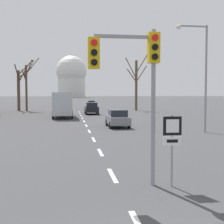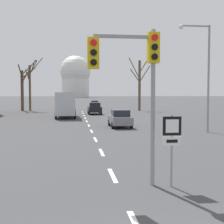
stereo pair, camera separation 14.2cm
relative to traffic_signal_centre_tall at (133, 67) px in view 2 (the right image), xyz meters
name	(u,v)px [view 2 (the right image)]	position (x,y,z in m)	size (l,w,h in m)	color
lane_stripe_1	(112,175)	(-0.47, 1.36, -3.79)	(0.16, 2.00, 0.01)	silver
lane_stripe_2	(102,152)	(-0.47, 5.86, -3.79)	(0.16, 2.00, 0.01)	silver
lane_stripe_3	(95,139)	(-0.47, 10.36, -3.79)	(0.16, 2.00, 0.01)	silver
lane_stripe_4	(92,131)	(-0.47, 14.86, -3.79)	(0.16, 2.00, 0.01)	silver
lane_stripe_5	(89,125)	(-0.47, 19.36, -3.79)	(0.16, 2.00, 0.01)	silver
lane_stripe_6	(87,121)	(-0.47, 23.86, -3.79)	(0.16, 2.00, 0.01)	silver
lane_stripe_7	(85,118)	(-0.47, 28.36, -3.79)	(0.16, 2.00, 0.01)	silver
lane_stripe_8	(84,116)	(-0.47, 32.86, -3.79)	(0.16, 2.00, 0.01)	silver
lane_stripe_9	(83,114)	(-0.47, 37.36, -3.79)	(0.16, 2.00, 0.01)	silver
lane_stripe_10	(82,112)	(-0.47, 41.86, -3.79)	(0.16, 2.00, 0.01)	silver
traffic_signal_centre_tall	(133,67)	(0.00, 0.00, 0.00)	(2.27, 0.34, 5.00)	gray
route_sign_post	(172,138)	(1.22, -0.26, -2.24)	(0.60, 0.08, 2.30)	gray
street_lamp_right	(203,66)	(7.90, 13.03, 1.25)	(2.48, 0.36, 8.15)	gray
sedan_near_left	(95,108)	(1.15, 35.68, -2.92)	(1.91, 4.57, 1.72)	black
sedan_near_right	(94,104)	(2.41, 54.97, -2.99)	(1.70, 4.11, 1.59)	#2D4C33
sedan_mid_centre	(120,118)	(2.22, 17.64, -3.01)	(1.80, 4.07, 1.56)	slate
delivery_truck	(66,104)	(-2.83, 29.32, -2.10)	(2.44, 7.20, 3.14)	#333842
bare_tree_left_near	(23,87)	(-10.64, 46.28, 0.39)	(2.69, 4.20, 9.04)	brown
bare_tree_right_near	(140,83)	(9.74, 44.63, 1.11)	(4.17, 2.21, 10.09)	brown
bare_tree_left_far	(30,85)	(-9.31, 45.64, 0.73)	(2.75, 2.57, 9.26)	brown
capitol_dome	(75,77)	(-0.47, 241.76, 12.88)	(24.24, 24.24, 34.24)	silver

